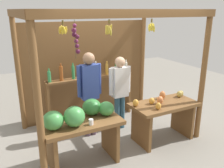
{
  "coord_description": "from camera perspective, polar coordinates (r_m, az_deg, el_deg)",
  "views": [
    {
      "loc": [
        -1.96,
        -3.93,
        2.39
      ],
      "look_at": [
        0.0,
        -0.19,
        1.08
      ],
      "focal_mm": 38.48,
      "sensor_mm": 36.0,
      "label": 1
    }
  ],
  "objects": [
    {
      "name": "bottle_shelf_unit",
      "position": [
        5.28,
        -5.13,
        -0.28
      ],
      "size": [
        1.96,
        0.22,
        1.36
      ],
      "color": "brown",
      "rests_on": "ground"
    },
    {
      "name": "vendor_woman",
      "position": [
        4.82,
        1.86,
        -0.74
      ],
      "size": [
        0.48,
        0.21,
        1.52
      ],
      "rotation": [
        0.0,
        0.0,
        -0.13
      ],
      "color": "#2F576C",
      "rests_on": "ground"
    },
    {
      "name": "fruit_counter_right",
      "position": [
        4.62,
        12.07,
        -6.57
      ],
      "size": [
        1.25,
        0.64,
        0.9
      ],
      "color": "brown",
      "rests_on": "ground"
    },
    {
      "name": "ground_plane",
      "position": [
        5.0,
        -1.05,
        -11.3
      ],
      "size": [
        12.0,
        12.0,
        0.0
      ],
      "primitive_type": "plane",
      "color": "gray",
      "rests_on": "ground"
    },
    {
      "name": "fruit_counter_left",
      "position": [
        3.79,
        -7.42,
        -9.29
      ],
      "size": [
        1.24,
        0.69,
        1.05
      ],
      "color": "brown",
      "rests_on": "ground"
    },
    {
      "name": "vendor_man",
      "position": [
        4.53,
        -5.36,
        -0.76
      ],
      "size": [
        0.48,
        0.22,
        1.66
      ],
      "rotation": [
        0.0,
        0.0,
        0.19
      ],
      "color": "#523D48",
      "rests_on": "ground"
    },
    {
      "name": "market_stall",
      "position": [
        4.9,
        -3.55,
        5.52
      ],
      "size": [
        3.07,
        2.04,
        2.4
      ],
      "color": "brown",
      "rests_on": "ground"
    }
  ]
}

